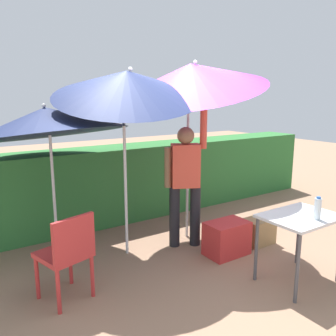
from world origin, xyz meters
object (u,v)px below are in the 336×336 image
Objects in this scene: umbrella_yellow at (192,77)px; crate_cardboard at (258,231)px; umbrella_rainbow at (47,121)px; umbrella_orange at (127,84)px; chair_plastic at (67,252)px; folding_table at (300,224)px; cooler_box at (227,238)px; bottle_water at (318,209)px; person_vendor at (185,178)px.

crate_cardboard is at bearing -46.96° from umbrella_yellow.
umbrella_orange is (0.80, -0.57, 0.44)m from umbrella_rainbow.
folding_table is (2.18, -0.99, 0.15)m from chair_plastic.
umbrella_rainbow is 2.29× the size of chair_plastic.
chair_plastic is 2.61m from crate_cardboard.
crate_cardboard is 0.52× the size of folding_table.
cooler_box is (2.00, -0.09, -0.30)m from chair_plastic.
folding_table is 0.27m from bottle_water.
umbrella_rainbow is 1.09× the size of person_vendor.
bottle_water is at bearing -81.50° from umbrella_yellow.
person_vendor is 4.54× the size of crate_cardboard.
person_vendor is at bearing 108.08° from folding_table.
cooler_box is at bearing -35.39° from umbrella_rainbow.
person_vendor reaches higher than crate_cardboard.
chair_plastic is at bearing 152.27° from bottle_water.
chair_plastic is at bearing 177.42° from cooler_box.
folding_table is at bearing -81.59° from umbrella_yellow.
person_vendor is at bearing 107.20° from bottle_water.
umbrella_yellow is at bearing 133.04° from crate_cardboard.
umbrella_orange is at bearing 31.93° from chair_plastic.
umbrella_rainbow is at bearing 152.22° from crate_cardboard.
umbrella_rainbow is 0.74× the size of umbrella_yellow.
bottle_water is (0.21, -1.07, 0.65)m from cooler_box.
umbrella_yellow is (0.95, 0.00, 0.11)m from umbrella_orange.
chair_plastic reaches higher than folding_table.
umbrella_rainbow reaches higher than cooler_box.
folding_table is at bearing -113.79° from crate_cardboard.
person_vendor is at bearing -140.26° from umbrella_yellow.
umbrella_yellow is at bearing 17.68° from chair_plastic.
umbrella_yellow is 3.10× the size of chair_plastic.
umbrella_orange reaches higher than bottle_water.
umbrella_yellow is 1.33m from person_vendor.
umbrella_rainbow is at bearing 132.30° from folding_table.
bottle_water is at bearing -78.69° from cooler_box.
bottle_water is (2.21, -1.16, 0.35)m from chair_plastic.
umbrella_rainbow is 1.68m from chair_plastic.
chair_plastic is (-1.94, -0.62, -1.72)m from umbrella_yellow.
umbrella_orange is 2.50m from bottle_water.
crate_cardboard is at bearing 66.21° from folding_table.
crate_cardboard is (0.65, -0.69, -2.06)m from umbrella_yellow.
umbrella_yellow is at bearing 39.74° from person_vendor.
bottle_water reaches higher than chair_plastic.
umbrella_yellow reaches higher than bottle_water.
chair_plastic is 2.52m from bottle_water.
umbrella_yellow is 2.67m from chair_plastic.
person_vendor reaches higher than folding_table.
umbrella_orange is at bearing 124.41° from bottle_water.
chair_plastic is (-0.20, -1.19, -1.17)m from umbrella_rainbow.
umbrella_yellow reaches higher than chair_plastic.
person_vendor is (1.52, -0.76, -0.75)m from umbrella_rainbow.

